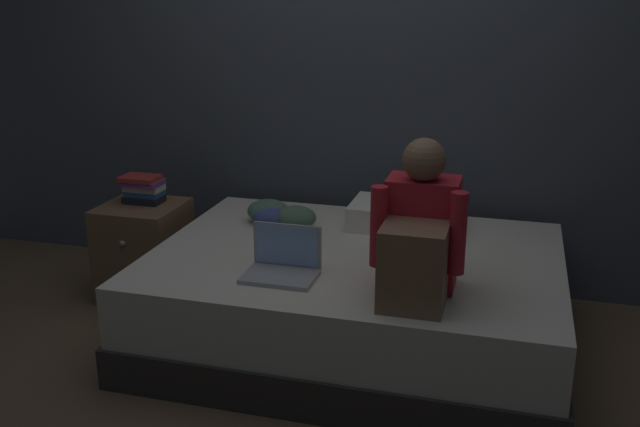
% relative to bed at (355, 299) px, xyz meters
% --- Properties ---
extents(ground_plane, '(8.00, 8.00, 0.00)m').
position_rel_bed_xyz_m(ground_plane, '(-0.20, -0.30, -0.24)').
color(ground_plane, brown).
extents(wall_back, '(5.60, 0.10, 2.70)m').
position_rel_bed_xyz_m(wall_back, '(-0.20, 0.90, 1.11)').
color(wall_back, '#424751').
rests_on(wall_back, ground_plane).
extents(bed, '(2.00, 1.50, 0.49)m').
position_rel_bed_xyz_m(bed, '(0.00, 0.00, 0.00)').
color(bed, '#332D2B').
rests_on(bed, ground_plane).
extents(nightstand, '(0.44, 0.46, 0.55)m').
position_rel_bed_xyz_m(nightstand, '(-1.30, 0.24, 0.03)').
color(nightstand, brown).
rests_on(nightstand, ground_plane).
extents(person_sitting, '(0.39, 0.44, 0.66)m').
position_rel_bed_xyz_m(person_sitting, '(0.35, -0.40, 0.50)').
color(person_sitting, '#B21E28').
rests_on(person_sitting, bed).
extents(laptop, '(0.32, 0.23, 0.22)m').
position_rel_bed_xyz_m(laptop, '(-0.25, -0.37, 0.30)').
color(laptop, '#9EA0A5').
rests_on(laptop, bed).
extents(pillow, '(0.56, 0.36, 0.13)m').
position_rel_bed_xyz_m(pillow, '(0.16, 0.45, 0.31)').
color(pillow, silver).
rests_on(pillow, bed).
extents(book_stack, '(0.22, 0.17, 0.16)m').
position_rel_bed_xyz_m(book_stack, '(-1.30, 0.29, 0.39)').
color(book_stack, black).
rests_on(book_stack, nightstand).
extents(clothes_pile, '(0.40, 0.24, 0.13)m').
position_rel_bed_xyz_m(clothes_pile, '(-0.49, 0.30, 0.30)').
color(clothes_pile, '#3D4C8E').
rests_on(clothes_pile, bed).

